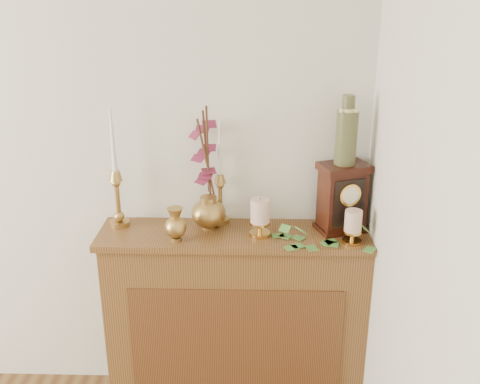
{
  "coord_description": "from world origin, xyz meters",
  "views": [
    {
      "loc": [
        1.48,
        -0.2,
        2.0
      ],
      "look_at": [
        1.42,
        2.05,
        1.14
      ],
      "focal_mm": 42.0,
      "sensor_mm": 36.0,
      "label": 1
    }
  ],
  "objects_px": {
    "bud_vase": "(176,225)",
    "ginger_jar": "(206,172)",
    "ceramic_vase": "(346,134)",
    "candlestick_left": "(117,189)",
    "mantel_clock": "(342,198)",
    "candlestick_center": "(220,191)"
  },
  "relations": [
    {
      "from": "bud_vase",
      "to": "ginger_jar",
      "type": "distance_m",
      "value": 0.28
    },
    {
      "from": "ceramic_vase",
      "to": "ginger_jar",
      "type": "bearing_deg",
      "value": 176.43
    },
    {
      "from": "candlestick_left",
      "to": "ginger_jar",
      "type": "xyz_separation_m",
      "value": [
        0.4,
        0.02,
        0.08
      ]
    },
    {
      "from": "bud_vase",
      "to": "ceramic_vase",
      "type": "height_order",
      "value": "ceramic_vase"
    },
    {
      "from": "candlestick_left",
      "to": "mantel_clock",
      "type": "distance_m",
      "value": 1.01
    },
    {
      "from": "candlestick_center",
      "to": "mantel_clock",
      "type": "distance_m",
      "value": 0.55
    },
    {
      "from": "ginger_jar",
      "to": "mantel_clock",
      "type": "distance_m",
      "value": 0.62
    },
    {
      "from": "candlestick_center",
      "to": "ceramic_vase",
      "type": "xyz_separation_m",
      "value": [
        0.55,
        -0.07,
        0.29
      ]
    },
    {
      "from": "bud_vase",
      "to": "mantel_clock",
      "type": "height_order",
      "value": "mantel_clock"
    },
    {
      "from": "candlestick_center",
      "to": "bud_vase",
      "type": "distance_m",
      "value": 0.28
    },
    {
      "from": "ceramic_vase",
      "to": "bud_vase",
      "type": "bearing_deg",
      "value": -169.4
    },
    {
      "from": "bud_vase",
      "to": "candlestick_center",
      "type": "bearing_deg",
      "value": 48.11
    },
    {
      "from": "ginger_jar",
      "to": "mantel_clock",
      "type": "height_order",
      "value": "ginger_jar"
    },
    {
      "from": "mantel_clock",
      "to": "ceramic_vase",
      "type": "distance_m",
      "value": 0.29
    },
    {
      "from": "candlestick_left",
      "to": "ceramic_vase",
      "type": "relative_size",
      "value": 1.82
    },
    {
      "from": "bud_vase",
      "to": "ceramic_vase",
      "type": "bearing_deg",
      "value": 10.6
    },
    {
      "from": "mantel_clock",
      "to": "candlestick_left",
      "type": "bearing_deg",
      "value": 158.98
    },
    {
      "from": "candlestick_center",
      "to": "mantel_clock",
      "type": "bearing_deg",
      "value": -7.12
    },
    {
      "from": "candlestick_center",
      "to": "ceramic_vase",
      "type": "distance_m",
      "value": 0.62
    },
    {
      "from": "candlestick_center",
      "to": "ginger_jar",
      "type": "height_order",
      "value": "ginger_jar"
    },
    {
      "from": "bud_vase",
      "to": "ginger_jar",
      "type": "height_order",
      "value": "ginger_jar"
    },
    {
      "from": "ginger_jar",
      "to": "mantel_clock",
      "type": "xyz_separation_m",
      "value": [
        0.61,
        -0.04,
        -0.11
      ]
    }
  ]
}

